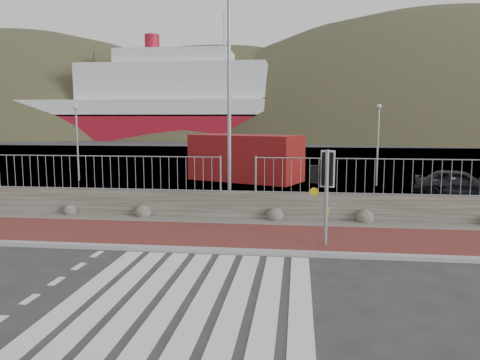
# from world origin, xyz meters

# --- Properties ---
(ground) EXTENTS (220.00, 220.00, 0.00)m
(ground) POSITION_xyz_m (0.00, 0.00, 0.00)
(ground) COLOR #28282B
(ground) RESTS_ON ground
(sidewalk_far) EXTENTS (40.00, 3.00, 0.08)m
(sidewalk_far) POSITION_xyz_m (0.00, 4.50, 0.04)
(sidewalk_far) COLOR brown
(sidewalk_far) RESTS_ON ground
(kerb_far) EXTENTS (40.00, 0.25, 0.12)m
(kerb_far) POSITION_xyz_m (0.00, 3.00, 0.05)
(kerb_far) COLOR gray
(kerb_far) RESTS_ON ground
(zebra_crossing) EXTENTS (4.62, 5.60, 0.01)m
(zebra_crossing) POSITION_xyz_m (-0.00, 0.00, 0.01)
(zebra_crossing) COLOR silver
(zebra_crossing) RESTS_ON ground
(gravel_strip) EXTENTS (40.00, 1.50, 0.06)m
(gravel_strip) POSITION_xyz_m (0.00, 6.50, 0.03)
(gravel_strip) COLOR #59544C
(gravel_strip) RESTS_ON ground
(stone_wall) EXTENTS (40.00, 0.60, 0.90)m
(stone_wall) POSITION_xyz_m (0.00, 7.30, 0.45)
(stone_wall) COLOR #4A453D
(stone_wall) RESTS_ON ground
(railing) EXTENTS (18.07, 0.07, 1.22)m
(railing) POSITION_xyz_m (0.00, 7.15, 1.82)
(railing) COLOR gray
(railing) RESTS_ON stone_wall
(quay) EXTENTS (120.00, 40.00, 0.50)m
(quay) POSITION_xyz_m (0.00, 27.90, 0.00)
(quay) COLOR #4C4C4F
(quay) RESTS_ON ground
(water) EXTENTS (220.00, 50.00, 0.05)m
(water) POSITION_xyz_m (0.00, 62.90, 0.00)
(water) COLOR #3F4C54
(water) RESTS_ON ground
(ferry) EXTENTS (50.00, 16.00, 20.00)m
(ferry) POSITION_xyz_m (-24.65, 67.90, 5.36)
(ferry) COLOR maroon
(ferry) RESTS_ON ground
(hills_backdrop) EXTENTS (254.00, 90.00, 100.00)m
(hills_backdrop) POSITION_xyz_m (6.74, 87.90, -23.05)
(hills_backdrop) COLOR #30341F
(hills_backdrop) RESTS_ON ground
(traffic_signal_far) EXTENTS (0.64, 0.31, 2.60)m
(traffic_signal_far) POSITION_xyz_m (2.73, 3.85, 1.88)
(traffic_signal_far) COLOR gray
(traffic_signal_far) RESTS_ON ground
(streetlight) EXTENTS (1.59, 0.75, 7.84)m
(streetlight) POSITION_xyz_m (-0.31, 8.05, 4.41)
(streetlight) COLOR gray
(streetlight) RESTS_ON ground
(shipping_container) EXTENTS (6.53, 4.67, 2.51)m
(shipping_container) POSITION_xyz_m (-0.86, 17.07, 1.26)
(shipping_container) COLOR maroon
(shipping_container) RESTS_ON ground
(car_a) EXTENTS (3.91, 2.50, 1.24)m
(car_a) POSITION_xyz_m (8.94, 12.65, 0.62)
(car_a) COLOR black
(car_a) RESTS_ON ground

